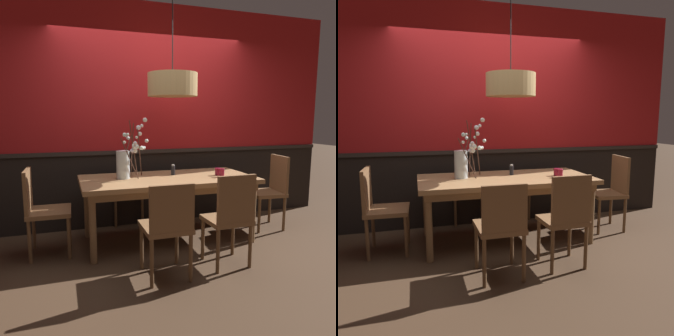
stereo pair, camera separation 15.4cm
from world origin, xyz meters
TOP-DOWN VIEW (x-y plane):
  - ground_plane at (0.00, 0.00)m, footprint 24.00×24.00m
  - back_wall at (0.00, 0.74)m, footprint 5.28×0.14m
  - dining_table at (0.00, 0.00)m, footprint 1.99×0.94m
  - chair_head_east_end at (1.42, 0.01)m, footprint 0.44×0.45m
  - chair_far_side_left at (-0.35, 0.87)m, footprint 0.44×0.42m
  - chair_far_side_right at (0.33, 0.88)m, footprint 0.44×0.44m
  - chair_near_side_left at (-0.30, -0.91)m, footprint 0.42×0.44m
  - chair_head_west_end at (-1.39, -0.00)m, footprint 0.45×0.46m
  - chair_near_side_right at (0.35, -0.86)m, footprint 0.42×0.39m
  - vase_with_blossoms at (-0.48, 0.07)m, footprint 0.36×0.47m
  - candle_holder_nearer_center at (0.61, -0.07)m, footprint 0.08×0.08m
  - candle_holder_nearer_edge at (0.60, -0.18)m, footprint 0.07×0.07m
  - condiment_bottle at (0.10, 0.12)m, footprint 0.05×0.05m
  - pendant_lamp at (0.07, 0.04)m, footprint 0.56×0.56m

SIDE VIEW (x-z plane):
  - ground_plane at x=0.00m, z-range 0.00..0.00m
  - chair_far_side_left at x=-0.35m, z-range 0.06..0.95m
  - chair_near_side_left at x=-0.30m, z-range 0.06..0.95m
  - chair_near_side_right at x=0.35m, z-range 0.06..0.98m
  - chair_head_west_end at x=-1.39m, z-range 0.06..0.98m
  - chair_head_east_end at x=1.42m, z-range 0.06..1.01m
  - chair_far_side_right at x=0.33m, z-range 0.05..1.03m
  - dining_table at x=0.00m, z-range 0.30..1.05m
  - candle_holder_nearer_center at x=0.61m, z-range 0.76..0.84m
  - candle_holder_nearer_edge at x=0.60m, z-range 0.76..0.85m
  - condiment_bottle at x=0.10m, z-range 0.75..0.88m
  - vase_with_blossoms at x=-0.48m, z-range 0.61..1.29m
  - back_wall at x=0.00m, z-range -0.01..2.87m
  - pendant_lamp at x=0.07m, z-range 1.20..2.41m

